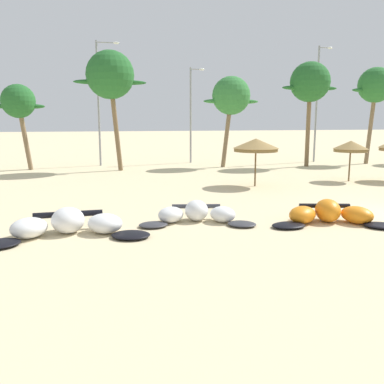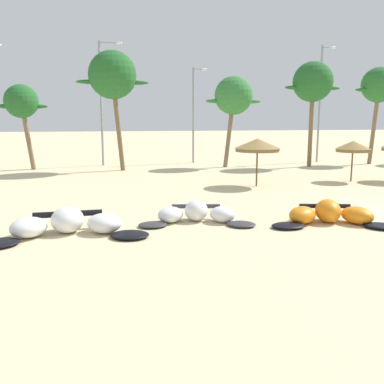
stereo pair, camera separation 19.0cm
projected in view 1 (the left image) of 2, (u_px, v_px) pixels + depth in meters
kite_far_left at (68, 225)px, 14.86m from camera, size 5.92×2.73×0.94m
kite_left at (197, 214)px, 16.73m from camera, size 4.68×2.60×0.84m
kite_left_of_center at (330, 214)px, 16.56m from camera, size 4.97×2.94×0.91m
beach_umbrella_near_van at (256, 145)px, 25.35m from camera, size 2.78×2.78×2.91m
beach_umbrella_middle at (351, 146)px, 27.46m from camera, size 2.25×2.25×2.67m
palm_leftmost at (18, 103)px, 33.14m from camera, size 3.99×2.66×6.79m
palm_left at (110, 76)px, 32.32m from camera, size 5.57×3.71×9.29m
palm_left_of_gap at (231, 97)px, 35.23m from camera, size 4.82×3.21×7.62m
palm_center_left at (310, 83)px, 35.37m from camera, size 5.04×3.36×8.83m
palm_center_right at (376, 86)px, 37.71m from camera, size 4.73×3.15×8.67m
lamppost_west_center at (100, 98)px, 36.26m from camera, size 2.04×0.24×10.64m
lamppost_east_center at (192, 110)px, 38.92m from camera, size 1.41×0.24×8.72m
lamppost_east at (318, 99)px, 39.62m from camera, size 1.45×0.24×10.76m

